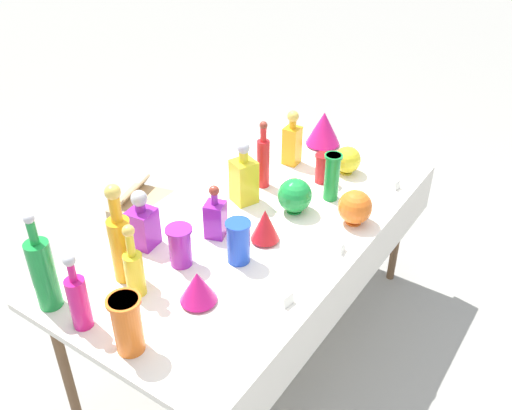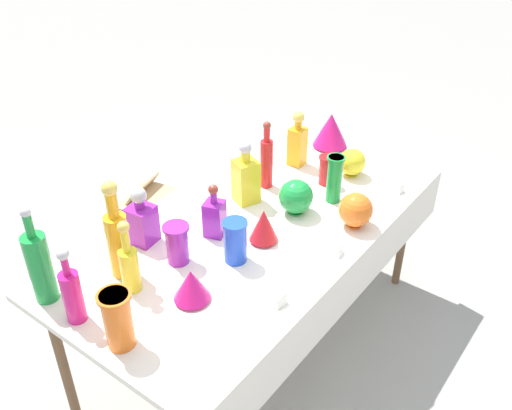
{
  "view_description": "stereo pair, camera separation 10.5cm",
  "coord_description": "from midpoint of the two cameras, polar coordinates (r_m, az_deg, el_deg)",
  "views": [
    {
      "loc": [
        -1.76,
        -1.19,
        2.28
      ],
      "look_at": [
        0.0,
        0.0,
        0.86
      ],
      "focal_mm": 40.0,
      "sensor_mm": 36.0,
      "label": 1
    },
    {
      "loc": [
        -1.7,
        -1.28,
        2.28
      ],
      "look_at": [
        0.0,
        0.0,
        0.86
      ],
      "focal_mm": 40.0,
      "sensor_mm": 36.0,
      "label": 2
    }
  ],
  "objects": [
    {
      "name": "ground_plane",
      "position": [
        3.12,
        -0.99,
        -13.29
      ],
      "size": [
        40.0,
        40.0,
        0.0
      ],
      "primitive_type": "plane",
      "color": "gray"
    },
    {
      "name": "display_table",
      "position": [
        2.63,
        -0.61,
        -3.01
      ],
      "size": [
        1.94,
        0.99,
        0.76
      ],
      "color": "white",
      "rests_on": "ground"
    },
    {
      "name": "tall_bottle_0",
      "position": [
        2.81,
        -0.34,
        4.49
      ],
      "size": [
        0.06,
        0.06,
        0.35
      ],
      "color": "red",
      "rests_on": "display_table"
    },
    {
      "name": "tall_bottle_1",
      "position": [
        2.23,
        -13.43,
        -6.2
      ],
      "size": [
        0.07,
        0.07,
        0.32
      ],
      "color": "yellow",
      "rests_on": "display_table"
    },
    {
      "name": "tall_bottle_2",
      "position": [
        2.28,
        -14.66,
        -3.61
      ],
      "size": [
        0.09,
        0.09,
        0.44
      ],
      "color": "orange",
      "rests_on": "display_table"
    },
    {
      "name": "tall_bottle_3",
      "position": [
        2.25,
        -21.77,
        -6.29
      ],
      "size": [
        0.09,
        0.09,
        0.42
      ],
      "color": "#198C38",
      "rests_on": "display_table"
    },
    {
      "name": "tall_bottle_4",
      "position": [
        2.15,
        -18.71,
        -8.94
      ],
      "size": [
        0.07,
        0.07,
        0.32
      ],
      "color": "#C61972",
      "rests_on": "display_table"
    },
    {
      "name": "square_decanter_0",
      "position": [
        3.03,
        2.64,
        6.39
      ],
      "size": [
        0.09,
        0.09,
        0.3
      ],
      "color": "orange",
      "rests_on": "display_table"
    },
    {
      "name": "square_decanter_1",
      "position": [
        2.49,
        -5.3,
        -1.21
      ],
      "size": [
        0.11,
        0.11,
        0.26
      ],
      "color": "purple",
      "rests_on": "display_table"
    },
    {
      "name": "square_decanter_2",
      "position": [
        2.48,
        -12.49,
        -1.79
      ],
      "size": [
        0.12,
        0.12,
        0.27
      ],
      "color": "purple",
      "rests_on": "display_table"
    },
    {
      "name": "square_decanter_3",
      "position": [
        2.7,
        -2.34,
        2.69
      ],
      "size": [
        0.14,
        0.14,
        0.32
      ],
      "color": "yellow",
      "rests_on": "display_table"
    },
    {
      "name": "slender_vase_0",
      "position": [
        2.02,
        -14.25,
        -11.4
      ],
      "size": [
        0.12,
        0.12,
        0.23
      ],
      "color": "orange",
      "rests_on": "display_table"
    },
    {
      "name": "slender_vase_1",
      "position": [
        2.89,
        5.59,
        3.77
      ],
      "size": [
        0.08,
        0.08,
        0.16
      ],
      "color": "red",
      "rests_on": "display_table"
    },
    {
      "name": "slender_vase_2",
      "position": [
        2.35,
        -8.88,
        -3.98
      ],
      "size": [
        0.11,
        0.11,
        0.18
      ],
      "color": "purple",
      "rests_on": "display_table"
    },
    {
      "name": "slender_vase_3",
      "position": [
        2.34,
        -3.07,
        -3.6
      ],
      "size": [
        0.11,
        0.11,
        0.19
      ],
      "color": "blue",
      "rests_on": "display_table"
    },
    {
      "name": "slender_vase_4",
      "position": [
        2.73,
        6.52,
        2.92
      ],
      "size": [
        0.09,
        0.09,
        0.24
      ],
      "color": "#198C38",
      "rests_on": "display_table"
    },
    {
      "name": "fluted_vase_0",
      "position": [
        2.18,
        -7.24,
        -8.15
      ],
      "size": [
        0.14,
        0.14,
        0.14
      ],
      "color": "#C61972",
      "rests_on": "display_table"
    },
    {
      "name": "fluted_vase_1",
      "position": [
        3.24,
        5.85,
        7.65
      ],
      "size": [
        0.19,
        0.19,
        0.2
      ],
      "color": "#C61972",
      "rests_on": "display_table"
    },
    {
      "name": "fluted_vase_2",
      "position": [
        2.46,
        -0.31,
        -2.01
      ],
      "size": [
        0.13,
        0.13,
        0.16
      ],
      "color": "red",
      "rests_on": "display_table"
    },
    {
      "name": "round_bowl_0",
      "position": [
        2.65,
        2.76,
        0.94
      ],
      "size": [
        0.16,
        0.16,
        0.17
      ],
      "color": "#198C38",
      "rests_on": "display_table"
    },
    {
      "name": "round_bowl_1",
      "position": [
        2.6,
        8.74,
        -0.23
      ],
      "size": [
        0.16,
        0.16,
        0.16
      ],
      "color": "orange",
      "rests_on": "display_table"
    },
    {
      "name": "round_bowl_2",
      "position": [
        2.99,
        8.13,
        4.48
      ],
      "size": [
        0.14,
        0.14,
        0.15
      ],
      "color": "yellow",
      "rests_on": "display_table"
    },
    {
      "name": "price_tag_left",
      "position": [
        2.92,
        12.95,
        1.91
      ],
      "size": [
        0.05,
        0.02,
        0.04
      ],
      "primitive_type": "cube",
      "rotation": [
        -0.21,
        0.0,
        -0.16
      ],
      "color": "white",
      "rests_on": "display_table"
    },
    {
      "name": "price_tag_center",
      "position": [
        2.45,
        7.44,
        -4.38
      ],
      "size": [
        0.05,
        0.02,
        0.04
      ],
      "primitive_type": "cube",
      "rotation": [
        -0.21,
        0.0,
        0.14
      ],
      "color": "white",
      "rests_on": "display_table"
    },
    {
      "name": "price_tag_right",
      "position": [
        2.18,
        1.88,
        -9.55
      ],
      "size": [
        0.06,
        0.02,
        0.05
      ],
      "primitive_type": "cube",
      "rotation": [
        -0.21,
        0.0,
        -0.16
      ],
      "color": "white",
      "rests_on": "display_table"
    },
    {
      "name": "cardboard_box_behind_left",
      "position": [
        3.82,
        -11.32,
        -1.29
      ],
      "size": [
        0.46,
        0.48,
        0.34
      ],
      "color": "tan",
      "rests_on": "ground"
    }
  ]
}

